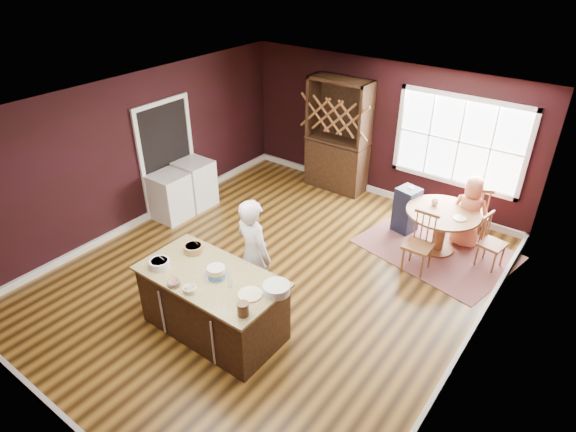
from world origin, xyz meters
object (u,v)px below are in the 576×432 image
object	(u,v)px
hutch	(338,136)
dryer	(195,184)
chair_south	(419,244)
high_chair	(406,209)
dining_table	(441,223)
washer	(170,197)
layer_cake	(216,272)
kitchen_island	(213,304)
baker	(253,255)
chair_north	(474,211)
seated_woman	(469,212)
chair_east	(493,242)
toddler	(410,188)

from	to	relation	value
hutch	dryer	bearing A→B (deg)	-128.17
chair_south	high_chair	size ratio (longest dim) A/B	1.13
dining_table	washer	size ratio (longest dim) A/B	1.35
layer_cake	high_chair	bearing A→B (deg)	76.87
kitchen_island	dryer	distance (m)	3.61
kitchen_island	dining_table	xyz separation A→B (m)	(1.69, 3.65, 0.10)
baker	high_chair	xyz separation A→B (m)	(0.89, 3.14, -0.42)
layer_cake	high_chair	size ratio (longest dim) A/B	0.37
layer_cake	hutch	distance (m)	4.71
layer_cake	baker	bearing A→B (deg)	88.97
kitchen_island	dining_table	size ratio (longest dim) A/B	1.62
chair_north	seated_woman	bearing A→B (deg)	66.15
baker	hutch	xyz separation A→B (m)	(-1.04, 3.89, 0.30)
kitchen_island	layer_cake	world-z (taller)	layer_cake
baker	dryer	size ratio (longest dim) A/B	1.87
baker	chair_north	size ratio (longest dim) A/B	1.59
chair_east	toddler	distance (m)	1.66
toddler	dryer	world-z (taller)	toddler
high_chair	hutch	size ratio (longest dim) A/B	0.38
seated_woman	toddler	xyz separation A→B (m)	(-1.05, -0.09, 0.17)
chair_east	chair_south	distance (m)	1.21
hutch	toddler	bearing A→B (deg)	-18.46
chair_south	hutch	size ratio (longest dim) A/B	0.43
high_chair	toddler	size ratio (longest dim) A/B	3.40
kitchen_island	high_chair	world-z (taller)	kitchen_island
kitchen_island	washer	distance (m)	3.23
dining_table	washer	world-z (taller)	washer
chair_east	dryer	distance (m)	5.46
chair_south	seated_woman	size ratio (longest dim) A/B	0.78
chair_east	washer	world-z (taller)	chair_east
hutch	chair_south	bearing A→B (deg)	-34.06
baker	chair_east	bearing A→B (deg)	-118.48
seated_woman	hutch	size ratio (longest dim) A/B	0.56
high_chair	chair_south	bearing A→B (deg)	-43.82
high_chair	dryer	size ratio (longest dim) A/B	0.96
kitchen_island	dryer	xyz separation A→B (m)	(-2.76, 2.33, 0.02)
kitchen_island	hutch	size ratio (longest dim) A/B	0.84
chair_south	dryer	xyz separation A→B (m)	(-4.39, -0.56, -0.04)
hutch	seated_woman	bearing A→B (deg)	-10.50
chair_north	high_chair	bearing A→B (deg)	3.39
seated_woman	chair_north	bearing A→B (deg)	-98.72
chair_east	chair_south	bearing A→B (deg)	141.82
baker	chair_east	size ratio (longest dim) A/B	1.88
layer_cake	chair_north	distance (m)	4.76
chair_east	dryer	size ratio (longest dim) A/B	1.00
kitchen_island	toddler	size ratio (longest dim) A/B	7.45
kitchen_island	chair_east	world-z (taller)	kitchen_island
seated_woman	hutch	world-z (taller)	hutch
chair_north	high_chair	xyz separation A→B (m)	(-1.03, -0.47, -0.10)
baker	layer_cake	bearing A→B (deg)	100.10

